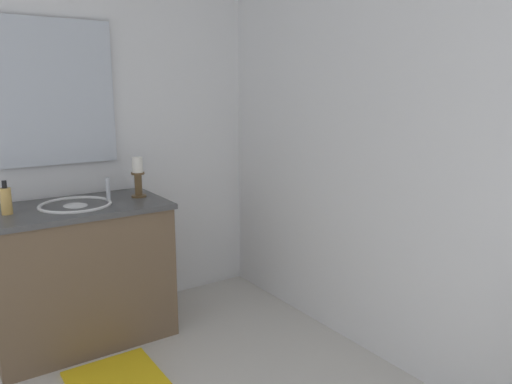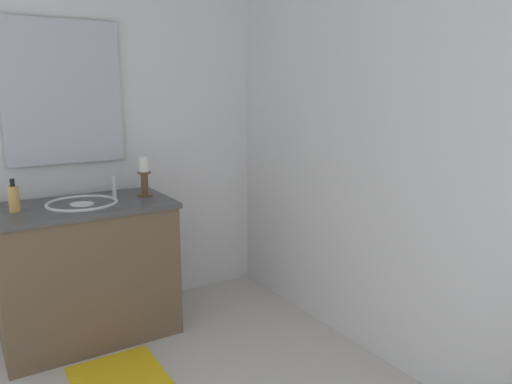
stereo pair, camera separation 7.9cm
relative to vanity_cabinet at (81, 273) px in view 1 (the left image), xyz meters
The scene contains 7 objects.
wall_back 1.98m from the vanity_cabinet, 46.35° to the left, with size 3.14×0.04×2.45m, color white.
wall_left 0.88m from the vanity_cabinet, behind, with size 0.04×2.56×2.45m, color white.
vanity_cabinet is the anchor object (origin of this frame).
sink_basin 0.37m from the vanity_cabinet, 90.00° to the left, with size 0.40×0.40×0.24m.
mirror 1.06m from the vanity_cabinet, behind, with size 0.02×0.69×0.84m, color silver.
candle_holder_tall 0.65m from the vanity_cabinet, 91.89° to the left, with size 0.09×0.09×0.24m.
soap_bottle 0.59m from the vanity_cabinet, 89.54° to the right, with size 0.06×0.06×0.18m.
Camera 1 is at (1.53, -0.69, 1.45)m, focal length 34.15 mm.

